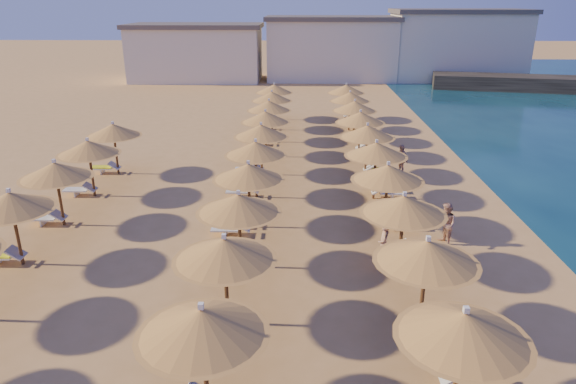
{
  "coord_description": "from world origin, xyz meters",
  "views": [
    {
      "loc": [
        0.21,
        -16.8,
        9.12
      ],
      "look_at": [
        -0.31,
        4.0,
        1.3
      ],
      "focal_mm": 32.0,
      "sensor_mm": 36.0,
      "label": 1
    }
  ],
  "objects_px": {
    "parasol_row_east": "(382,161)",
    "beachgoer_c": "(401,159)",
    "beachgoer_b": "(446,224)",
    "parasol_row_west": "(252,160)",
    "beachgoer_a": "(384,244)"
  },
  "relations": [
    {
      "from": "beachgoer_a",
      "to": "parasol_row_east",
      "type": "bearing_deg",
      "value": -177.43
    },
    {
      "from": "beachgoer_c",
      "to": "beachgoer_a",
      "type": "xyz_separation_m",
      "value": [
        -2.53,
        -10.56,
        -0.0
      ]
    },
    {
      "from": "parasol_row_east",
      "to": "beachgoer_c",
      "type": "bearing_deg",
      "value": 70.35
    },
    {
      "from": "parasol_row_east",
      "to": "beachgoer_c",
      "type": "height_order",
      "value": "parasol_row_east"
    },
    {
      "from": "parasol_row_east",
      "to": "beachgoer_c",
      "type": "relative_size",
      "value": 24.58
    },
    {
      "from": "parasol_row_east",
      "to": "beachgoer_a",
      "type": "xyz_separation_m",
      "value": [
        -0.54,
        -5.01,
        -1.6
      ]
    },
    {
      "from": "beachgoer_b",
      "to": "beachgoer_a",
      "type": "xyz_separation_m",
      "value": [
        -2.7,
        -1.8,
        -0.02
      ]
    },
    {
      "from": "beachgoer_a",
      "to": "parasol_row_west",
      "type": "bearing_deg",
      "value": -125.3
    },
    {
      "from": "parasol_row_west",
      "to": "beachgoer_a",
      "type": "height_order",
      "value": "parasol_row_west"
    },
    {
      "from": "beachgoer_b",
      "to": "parasol_row_east",
      "type": "bearing_deg",
      "value": -159.02
    },
    {
      "from": "parasol_row_east",
      "to": "parasol_row_west",
      "type": "distance_m",
      "value": 5.71
    },
    {
      "from": "beachgoer_c",
      "to": "parasol_row_west",
      "type": "bearing_deg",
      "value": -82.07
    },
    {
      "from": "parasol_row_east",
      "to": "parasol_row_west",
      "type": "xyz_separation_m",
      "value": [
        -5.71,
        0.0,
        0.0
      ]
    },
    {
      "from": "beachgoer_b",
      "to": "beachgoer_c",
      "type": "height_order",
      "value": "beachgoer_b"
    },
    {
      "from": "beachgoer_b",
      "to": "beachgoer_a",
      "type": "bearing_deg",
      "value": -69.25
    }
  ]
}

